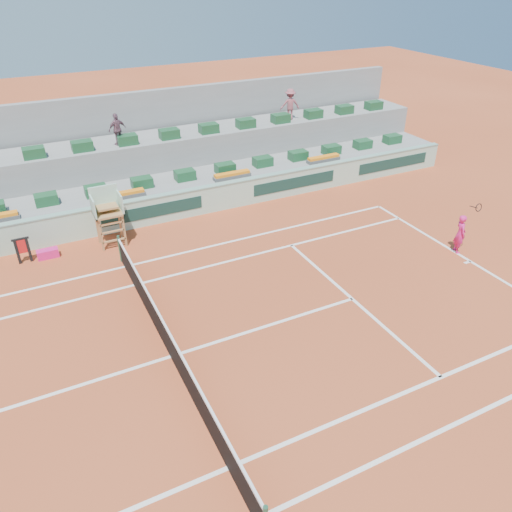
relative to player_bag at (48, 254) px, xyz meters
The scene contains 16 objects.
ground 7.87m from the player_bag, 71.74° to the right, with size 90.00×90.00×0.00m, color #A43F1F.
seating_tier_lower 4.08m from the player_bag, 52.58° to the left, with size 36.00×4.00×1.20m, color gray.
seating_tier_upper 5.53m from the player_bag, 62.92° to the left, with size 36.00×2.40×2.60m, color gray.
stadium_back_wall 7.17m from the player_bag, 68.99° to the left, with size 36.00×0.40×4.40m, color gray.
player_bag is the anchor object (origin of this frame).
spectator_mid 6.75m from the player_bag, 46.40° to the left, with size 0.84×0.35×1.43m, color #724C5C.
spectator_right 14.29m from the player_bag, 18.88° to the left, with size 1.03×0.59×1.59m, color #964B53.
court_lines 7.87m from the player_bag, 71.74° to the right, with size 23.89×11.09×0.01m.
tennis_net 7.88m from the player_bag, 71.74° to the right, with size 0.10×11.97×1.10m.
advertising_hoarding 2.73m from the player_bag, 22.31° to the left, with size 36.00×0.34×1.26m.
umpire_chair 2.82m from the player_bag, ahead, with size 1.10×0.90×2.40m.
seat_row_lower 3.61m from the player_bag, 43.29° to the left, with size 32.90×0.60×0.44m.
seat_row_upper 5.56m from the player_bag, 59.71° to the left, with size 32.90×0.60×0.44m.
flower_planters 2.15m from the player_bag, 57.61° to the left, with size 26.80×0.36×0.28m.
towel_rack 0.92m from the player_bag, behind, with size 0.61×0.10×1.03m.
tennis_player 15.92m from the player_bag, 24.81° to the right, with size 0.57×0.90×2.28m.
Camera 1 is at (-2.65, -10.86, 9.89)m, focal length 35.00 mm.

